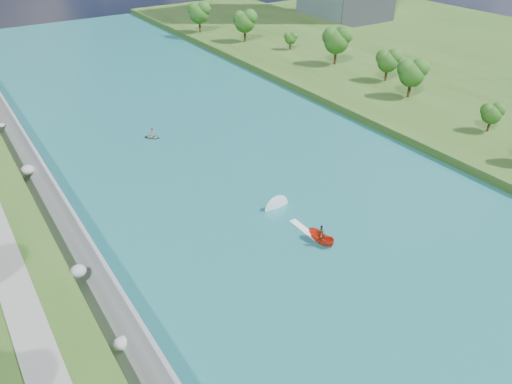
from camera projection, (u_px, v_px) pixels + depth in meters
ground at (358, 264)px, 54.96m from camera, size 260.00×260.00×0.00m
river_water at (258, 187)px, 69.27m from camera, size 55.00×240.00×0.10m
berm_east at (482, 109)px, 92.09m from camera, size 44.00×240.00×1.50m
riprap_bank at (71, 243)px, 55.32m from camera, size 4.68×236.00×4.45m
riverside_path at (0, 244)px, 52.24m from camera, size 3.00×200.00×0.10m
trees_east at (409, 76)px, 92.20m from camera, size 19.16×141.61×11.07m
motorboat at (310, 230)px, 59.37m from camera, size 3.60×18.73×2.00m
raft at (153, 136)px, 82.73m from camera, size 3.16×3.29×1.73m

